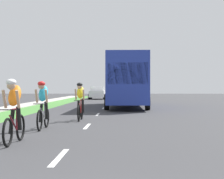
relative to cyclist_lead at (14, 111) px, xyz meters
name	(u,v)px	position (x,y,z in m)	size (l,w,h in m)	color
ground_plane	(102,109)	(1.40, 13.97, -0.81)	(120.00, 120.00, 0.00)	#38383A
grass_verge	(32,109)	(-3.09, 13.97, -0.81)	(2.03, 70.00, 0.01)	#478438
sidewalk_concrete	(4,109)	(-4.92, 13.97, -0.81)	(1.62, 70.00, 0.10)	#B2ADA3
lane_markings_center	(105,106)	(1.40, 17.97, -0.81)	(0.12, 52.20, 0.01)	white
cyclist_lead	(14,111)	(0.00, 0.00, 0.00)	(0.42, 1.72, 1.58)	black
cyclist_trailing	(43,105)	(0.04, 3.01, 0.00)	(0.42, 1.72, 1.58)	black
cyclist_distant	(80,101)	(0.90, 6.18, 0.00)	(0.42, 1.72, 1.58)	black
bus_blue	(126,79)	(2.96, 16.95, 1.17)	(2.78, 11.60, 3.48)	#23389E
sedan_white	(97,93)	(-0.31, 34.29, -0.04)	(1.98, 4.30, 1.52)	silver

